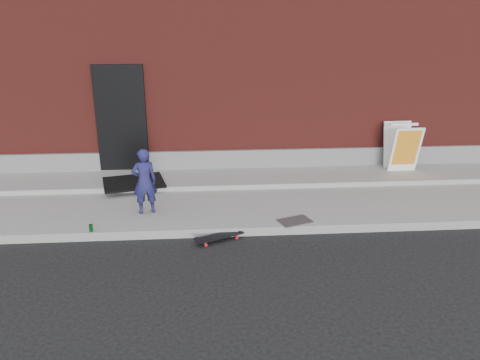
{
  "coord_description": "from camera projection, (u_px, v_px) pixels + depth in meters",
  "views": [
    {
      "loc": [
        -0.8,
        -6.99,
        3.46
      ],
      "look_at": [
        -0.23,
        0.8,
        0.71
      ],
      "focal_mm": 35.0,
      "sensor_mm": 36.0,
      "label": 1
    }
  ],
  "objects": [
    {
      "name": "pizza_sign",
      "position": [
        402.0,
        147.0,
        10.18
      ],
      "size": [
        0.63,
        0.74,
        1.03
      ],
      "color": "white",
      "rests_on": "apron"
    },
    {
      "name": "sidewalk",
      "position": [
        249.0,
        199.0,
        9.16
      ],
      "size": [
        20.0,
        3.0,
        0.15
      ],
      "primitive_type": "cube",
      "color": "gray",
      "rests_on": "ground"
    },
    {
      "name": "ground",
      "position": [
        257.0,
        236.0,
        7.78
      ],
      "size": [
        80.0,
        80.0,
        0.0
      ],
      "primitive_type": "plane",
      "color": "black",
      "rests_on": "ground"
    },
    {
      "name": "apron",
      "position": [
        245.0,
        178.0,
        9.97
      ],
      "size": [
        20.0,
        1.2,
        0.1
      ],
      "primitive_type": "cube",
      "color": "gray",
      "rests_on": "sidewalk"
    },
    {
      "name": "child",
      "position": [
        144.0,
        181.0,
        8.14
      ],
      "size": [
        0.49,
        0.38,
        1.17
      ],
      "primitive_type": "imported",
      "rotation": [
        0.0,
        0.0,
        3.4
      ],
      "color": "#1D1B4E",
      "rests_on": "sidewalk"
    },
    {
      "name": "doormat",
      "position": [
        134.0,
        182.0,
        9.48
      ],
      "size": [
        1.38,
        1.22,
        0.03
      ],
      "primitive_type": "cube",
      "rotation": [
        0.0,
        0.0,
        0.24
      ],
      "color": "black",
      "rests_on": "apron"
    },
    {
      "name": "soda_can",
      "position": [
        91.0,
        228.0,
        7.57
      ],
      "size": [
        0.08,
        0.08,
        0.12
      ],
      "primitive_type": "cylinder",
      "rotation": [
        0.0,
        0.0,
        0.27
      ],
      "color": "#1B882F",
      "rests_on": "sidewalk"
    },
    {
      "name": "building",
      "position": [
        232.0,
        51.0,
        13.53
      ],
      "size": [
        20.0,
        8.1,
        5.0
      ],
      "color": "maroon",
      "rests_on": "ground"
    },
    {
      "name": "utility_plate",
      "position": [
        295.0,
        221.0,
        7.96
      ],
      "size": [
        0.63,
        0.51,
        0.02
      ],
      "primitive_type": "cube",
      "rotation": [
        0.0,
        0.0,
        0.34
      ],
      "color": "#545459",
      "rests_on": "sidewalk"
    },
    {
      "name": "skateboard",
      "position": [
        219.0,
        236.0,
        7.59
      ],
      "size": [
        0.81,
        0.52,
        0.09
      ],
      "color": "red",
      "rests_on": "ground"
    }
  ]
}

